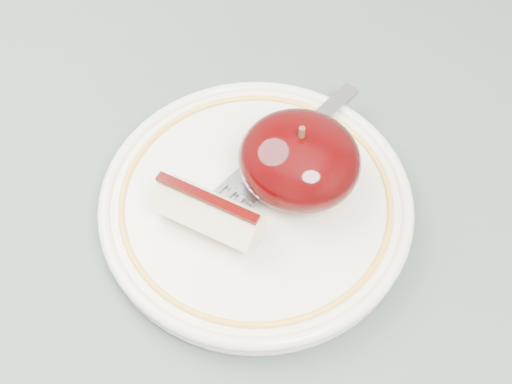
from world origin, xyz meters
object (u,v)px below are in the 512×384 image
at_px(apple_half, 299,160).
at_px(fork, 279,157).
at_px(table, 133,331).
at_px(plate, 256,203).

distance_m(apple_half, fork, 0.03).
distance_m(table, apple_half, 0.19).
distance_m(plate, apple_half, 0.04).
bearing_deg(plate, fork, 87.84).
relative_size(plate, apple_half, 2.60).
relative_size(table, plate, 4.24).
height_order(table, fork, fork).
xyz_separation_m(table, apple_half, (0.09, 0.11, 0.13)).
bearing_deg(plate, table, -128.29).
height_order(plate, apple_half, apple_half).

